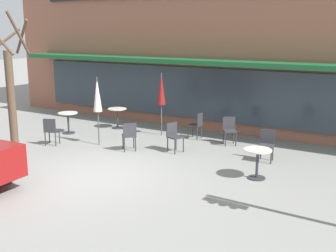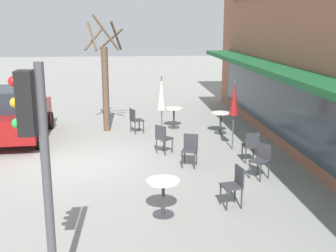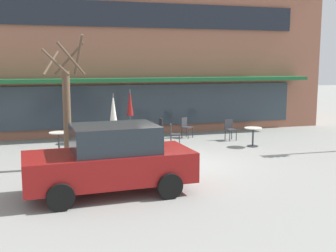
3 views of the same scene
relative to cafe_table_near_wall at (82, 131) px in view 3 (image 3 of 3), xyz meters
The scene contains 15 objects.
ground_plane 5.35m from the cafe_table_near_wall, 57.45° to the right, with size 80.00×80.00×0.00m, color gray.
building_facade 6.98m from the cafe_table_near_wall, 62.36° to the left, with size 18.93×9.10×7.52m.
cafe_table_near_wall is the anchor object (origin of this frame).
cafe_table_streetside 6.96m from the cafe_table_near_wall, 22.12° to the right, with size 0.70×0.70×0.76m.
cafe_table_by_tree 1.86m from the cafe_table_near_wall, 122.11° to the right, with size 0.70×0.70×0.76m.
patio_umbrella_green_folded 2.30m from the cafe_table_near_wall, ahead, with size 0.28×0.28×2.20m.
patio_umbrella_cream_folded 2.65m from the cafe_table_near_wall, 66.28° to the right, with size 0.28×0.28×2.20m.
cafe_chair_0 3.81m from the cafe_table_near_wall, 25.17° to the right, with size 0.51×0.51×0.89m.
cafe_chair_1 3.20m from the cafe_table_near_wall, 45.27° to the right, with size 0.57×0.57×0.89m.
cafe_chair_2 4.55m from the cafe_table_near_wall, ahead, with size 0.56×0.56×0.89m.
cafe_chair_3 6.25m from the cafe_table_near_wall, ahead, with size 0.47×0.47×0.89m.
cafe_chair_4 3.06m from the cafe_table_near_wall, 95.48° to the right, with size 0.53×0.53×0.89m.
cafe_chair_5 3.32m from the cafe_table_near_wall, ahead, with size 0.42×0.42×0.89m.
parked_sedan 7.07m from the cafe_table_near_wall, 89.07° to the right, with size 4.29×2.18×1.76m.
street_tree 4.38m from the cafe_table_near_wall, 100.77° to the right, with size 1.33×1.40×4.16m.
Camera 3 is at (-4.30, -12.95, 3.31)m, focal length 45.00 mm.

